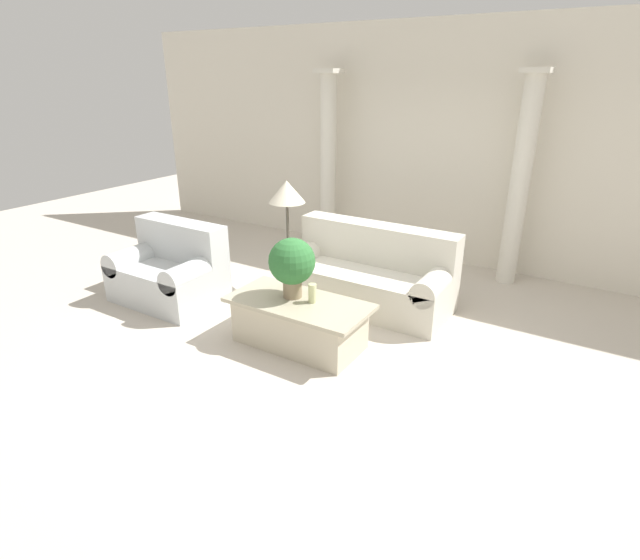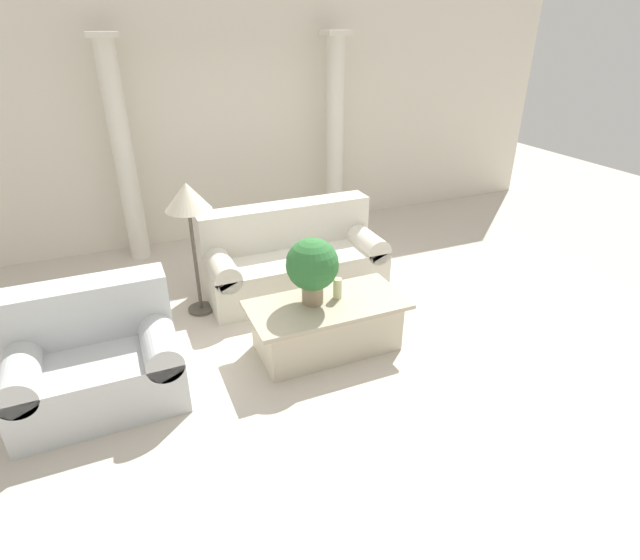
{
  "view_description": "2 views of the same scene",
  "coord_description": "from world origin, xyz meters",
  "px_view_note": "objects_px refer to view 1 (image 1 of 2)",
  "views": [
    {
      "loc": [
        2.52,
        -4.04,
        2.52
      ],
      "look_at": [
        0.1,
        -0.17,
        0.64
      ],
      "focal_mm": 28.0,
      "sensor_mm": 36.0,
      "label": 1
    },
    {
      "loc": [
        -1.56,
        -3.89,
        2.68
      ],
      "look_at": [
        0.06,
        -0.13,
        0.56
      ],
      "focal_mm": 28.0,
      "sensor_mm": 36.0,
      "label": 2
    }
  ],
  "objects_px": {
    "floor_lamp": "(287,197)",
    "loveseat": "(171,270)",
    "sofa_long": "(369,275)",
    "potted_plant": "(292,263)",
    "coffee_table": "(299,322)"
  },
  "relations": [
    {
      "from": "floor_lamp",
      "to": "loveseat",
      "type": "bearing_deg",
      "value": -134.15
    },
    {
      "from": "sofa_long",
      "to": "loveseat",
      "type": "height_order",
      "value": "same"
    },
    {
      "from": "loveseat",
      "to": "potted_plant",
      "type": "bearing_deg",
      "value": -1.69
    },
    {
      "from": "potted_plant",
      "to": "floor_lamp",
      "type": "relative_size",
      "value": 0.44
    },
    {
      "from": "sofa_long",
      "to": "floor_lamp",
      "type": "xyz_separation_m",
      "value": [
        -1.07,
        -0.11,
        0.81
      ]
    },
    {
      "from": "loveseat",
      "to": "coffee_table",
      "type": "xyz_separation_m",
      "value": [
        1.92,
        -0.11,
        -0.12
      ]
    },
    {
      "from": "coffee_table",
      "to": "floor_lamp",
      "type": "distance_m",
      "value": 1.73
    },
    {
      "from": "potted_plant",
      "to": "sofa_long",
      "type": "bearing_deg",
      "value": 78.02
    },
    {
      "from": "sofa_long",
      "to": "loveseat",
      "type": "distance_m",
      "value": 2.35
    },
    {
      "from": "floor_lamp",
      "to": "sofa_long",
      "type": "bearing_deg",
      "value": 5.75
    },
    {
      "from": "coffee_table",
      "to": "loveseat",
      "type": "bearing_deg",
      "value": 176.64
    },
    {
      "from": "loveseat",
      "to": "coffee_table",
      "type": "relative_size",
      "value": 0.88
    },
    {
      "from": "sofa_long",
      "to": "floor_lamp",
      "type": "bearing_deg",
      "value": -174.25
    },
    {
      "from": "sofa_long",
      "to": "loveseat",
      "type": "bearing_deg",
      "value": -151.26
    },
    {
      "from": "potted_plant",
      "to": "coffee_table",
      "type": "bearing_deg",
      "value": -27.6
    }
  ]
}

